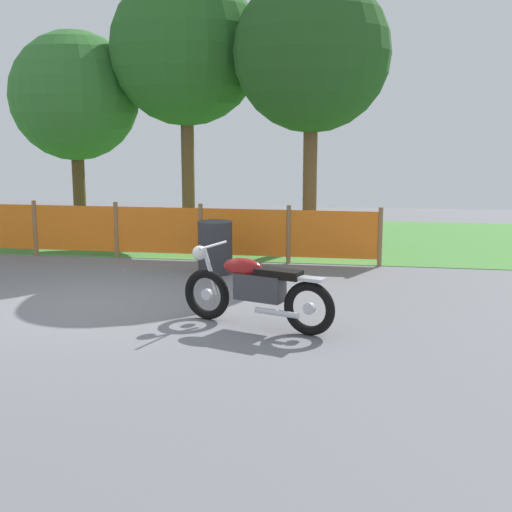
% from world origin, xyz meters
% --- Properties ---
extents(ground, '(24.00, 24.00, 0.02)m').
position_xyz_m(ground, '(0.00, 0.00, -0.01)').
color(ground, slate).
extents(grass_verge, '(24.00, 5.72, 0.01)m').
position_xyz_m(grass_verge, '(0.00, 6.16, 0.01)').
color(grass_verge, '#4C8C3D').
rests_on(grass_verge, ground).
extents(barrier_fence, '(8.17, 0.08, 1.05)m').
position_xyz_m(barrier_fence, '(0.00, 3.30, 0.54)').
color(barrier_fence, olive).
rests_on(barrier_fence, ground).
extents(tree_leftmost, '(2.82, 2.82, 4.48)m').
position_xyz_m(tree_leftmost, '(-2.62, 5.87, 3.06)').
color(tree_leftmost, brown).
rests_on(tree_leftmost, ground).
extents(tree_near_left, '(3.20, 3.20, 5.62)m').
position_xyz_m(tree_near_left, '(-0.06, 5.77, 4.00)').
color(tree_near_left, brown).
rests_on(tree_near_left, ground).
extents(tree_near_right, '(3.06, 3.06, 5.35)m').
position_xyz_m(tree_near_right, '(2.66, 4.95, 3.80)').
color(tree_near_right, brown).
rests_on(tree_near_right, ground).
extents(motorcycle_lead, '(2.02, 0.91, 1.00)m').
position_xyz_m(motorcycle_lead, '(2.47, -0.70, 0.48)').
color(motorcycle_lead, black).
rests_on(motorcycle_lead, ground).
extents(oil_drum, '(0.58, 0.58, 0.88)m').
position_xyz_m(oil_drum, '(1.30, 2.29, 0.44)').
color(oil_drum, '#2D2D33').
rests_on(oil_drum, ground).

